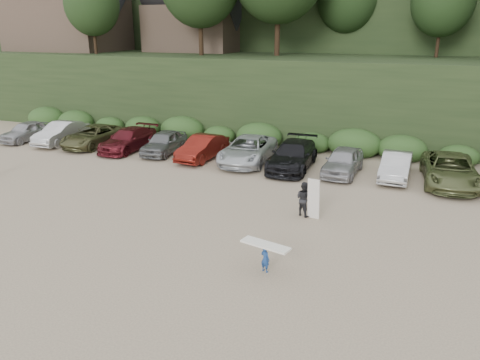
% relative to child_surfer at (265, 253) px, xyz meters
% --- Properties ---
extents(ground, '(120.00, 120.00, 0.00)m').
position_rel_child_surfer_xyz_m(ground, '(-3.61, 2.65, -0.73)').
color(ground, tan).
rests_on(ground, ground).
extents(parked_cars, '(39.60, 6.19, 1.64)m').
position_rel_child_surfer_xyz_m(parked_cars, '(-3.83, 12.74, 0.04)').
color(parked_cars, '#9F9FA3').
rests_on(parked_cars, ground).
extents(child_surfer, '(1.86, 0.90, 1.08)m').
position_rel_child_surfer_xyz_m(child_surfer, '(0.00, 0.00, 0.00)').
color(child_surfer, navy).
rests_on(child_surfer, ground).
extents(adult_surfer, '(1.27, 0.89, 1.90)m').
position_rel_child_surfer_xyz_m(adult_surfer, '(0.07, 5.53, 0.09)').
color(adult_surfer, black).
rests_on(adult_surfer, ground).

